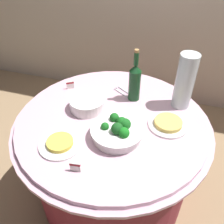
% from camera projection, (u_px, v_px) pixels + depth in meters
% --- Properties ---
extents(ground_plane, '(6.00, 6.00, 0.00)m').
position_uv_depth(ground_plane, '(112.00, 191.00, 1.89)').
color(ground_plane, '#9E7F5B').
extents(buffet_table, '(1.16, 1.16, 0.74)m').
position_uv_depth(buffet_table, '(112.00, 160.00, 1.65)').
color(buffet_table, maroon).
rests_on(buffet_table, ground_plane).
extents(broccoli_bowl, '(0.28, 0.28, 0.12)m').
position_uv_depth(broccoli_bowl, '(118.00, 131.00, 1.28)').
color(broccoli_bowl, white).
rests_on(broccoli_bowl, buffet_table).
extents(plate_stack, '(0.21, 0.21, 0.07)m').
position_uv_depth(plate_stack, '(87.00, 104.00, 1.47)').
color(plate_stack, white).
rests_on(plate_stack, buffet_table).
extents(wine_bottle, '(0.07, 0.07, 0.34)m').
position_uv_depth(wine_bottle, '(135.00, 81.00, 1.49)').
color(wine_bottle, '#123D1C').
rests_on(wine_bottle, buffet_table).
extents(decorative_fruit_vase, '(0.11, 0.11, 0.34)m').
position_uv_depth(decorative_fruit_vase, '(184.00, 85.00, 1.43)').
color(decorative_fruit_vase, silver).
rests_on(decorative_fruit_vase, buffet_table).
extents(serving_tongs, '(0.16, 0.12, 0.01)m').
position_uv_depth(serving_tongs, '(124.00, 92.00, 1.62)').
color(serving_tongs, silver).
rests_on(serving_tongs, buffet_table).
extents(food_plate_noodles, '(0.22, 0.22, 0.03)m').
position_uv_depth(food_plate_noodles, '(168.00, 124.00, 1.37)').
color(food_plate_noodles, white).
rests_on(food_plate_noodles, buffet_table).
extents(food_plate_fried_egg, '(0.22, 0.22, 0.03)m').
position_uv_depth(food_plate_fried_egg, '(60.00, 144.00, 1.25)').
color(food_plate_fried_egg, white).
rests_on(food_plate_fried_egg, buffet_table).
extents(label_placard_front, '(0.05, 0.01, 0.05)m').
position_uv_depth(label_placard_front, '(75.00, 167.00, 1.11)').
color(label_placard_front, white).
rests_on(label_placard_front, buffet_table).
extents(label_placard_mid, '(0.05, 0.03, 0.05)m').
position_uv_depth(label_placard_mid, '(70.00, 85.00, 1.64)').
color(label_placard_mid, white).
rests_on(label_placard_mid, buffet_table).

